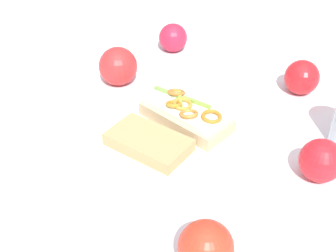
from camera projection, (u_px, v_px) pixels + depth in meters
The scene contains 9 objects.
ground_plane at pixel (168, 141), 0.87m from camera, with size 2.00×2.00×0.00m, color silver.
plate at pixel (168, 138), 0.86m from camera, with size 0.32×0.32×0.01m, color white.
sandwich at pixel (186, 114), 0.88m from camera, with size 0.18×0.18×0.05m.
bread_slice_side at pixel (149, 142), 0.82m from camera, with size 0.14×0.08×0.02m, color tan.
apple_0 at pixel (302, 77), 0.98m from camera, with size 0.07×0.07×0.07m, color red.
apple_1 at pixel (118, 66), 1.01m from camera, with size 0.08×0.08×0.08m, color red.
apple_2 at pixel (173, 38), 1.13m from camera, with size 0.07×0.07×0.07m, color #B71F39.
apple_3 at pixel (206, 248), 0.62m from camera, with size 0.08×0.08×0.08m, color red.
apple_4 at pixel (321, 161), 0.77m from camera, with size 0.07×0.07×0.07m, color red.
Camera 1 is at (0.01, 0.68, 0.54)m, focal length 49.82 mm.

